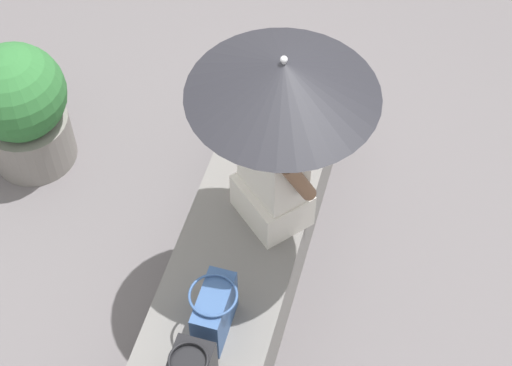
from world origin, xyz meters
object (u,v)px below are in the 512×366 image
(handbag_black, at_px, (214,312))
(tote_bag_canvas, at_px, (284,90))
(planter_near, at_px, (21,107))
(person_seated, at_px, (273,165))
(parasol, at_px, (283,79))

(handbag_black, relative_size, tote_bag_canvas, 1.12)
(tote_bag_canvas, bearing_deg, planter_near, 105.42)
(person_seated, relative_size, parasol, 0.78)
(person_seated, xyz_separation_m, handbag_black, (-0.68, 0.08, -0.24))
(parasol, height_order, handbag_black, parasol)
(parasol, bearing_deg, planter_near, 75.65)
(planter_near, bearing_deg, tote_bag_canvas, -74.58)
(parasol, xyz_separation_m, planter_near, (0.41, 1.60, -1.06))
(tote_bag_canvas, height_order, planter_near, planter_near)
(handbag_black, height_order, planter_near, planter_near)
(handbag_black, bearing_deg, planter_near, 55.34)
(handbag_black, relative_size, planter_near, 0.36)
(person_seated, height_order, planter_near, person_seated)
(person_seated, xyz_separation_m, parasol, (-0.08, -0.05, 0.65))
(person_seated, height_order, tote_bag_canvas, person_seated)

